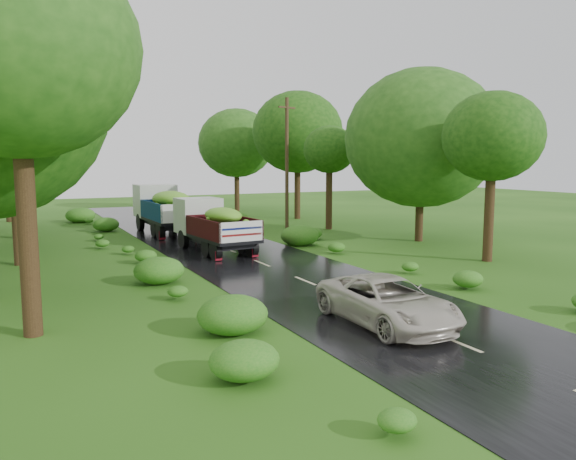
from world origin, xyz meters
TOP-DOWN VIEW (x-y plane):
  - ground at (0.00, 0.00)m, footprint 120.00×120.00m
  - road at (0.00, 5.00)m, footprint 6.50×80.00m
  - road_lines at (0.00, 6.00)m, footprint 0.12×69.60m
  - truck_near at (-0.84, 16.16)m, footprint 2.59×6.20m
  - truck_far at (-1.21, 24.21)m, footprint 2.65×7.05m
  - car at (-0.65, 2.06)m, footprint 2.17×4.69m
  - utility_pole at (6.59, 22.86)m, footprint 1.44×0.61m
  - trees_right at (9.69, 22.60)m, footprint 6.17×31.66m
  - shrubs at (0.00, 14.00)m, footprint 11.90×44.00m

SIDE VIEW (x-z plane):
  - ground at x=0.00m, z-range 0.00..0.00m
  - road at x=0.00m, z-range 0.00..0.02m
  - road_lines at x=0.00m, z-range 0.02..0.02m
  - shrubs at x=0.00m, z-range 0.00..0.70m
  - car at x=-0.65m, z-range 0.02..1.32m
  - truck_near at x=-0.84m, z-range 0.17..2.71m
  - truck_far at x=-1.21m, z-range 0.19..3.13m
  - utility_pole at x=6.59m, z-range 0.13..8.63m
  - trees_right at x=9.69m, z-range 1.69..9.98m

